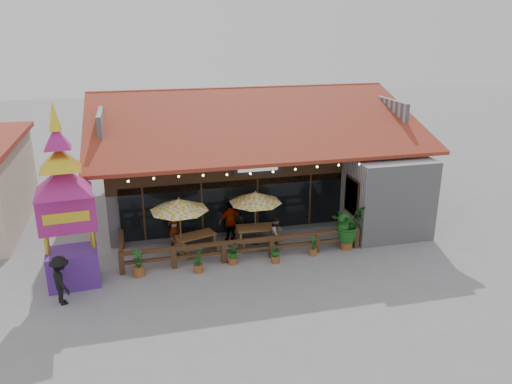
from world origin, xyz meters
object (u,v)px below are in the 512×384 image
object	(u,v)px
umbrella_right	(255,198)
picnic_table_left	(196,240)
picnic_table_right	(258,233)
tropical_plant	(348,224)
thai_sign_tower	(63,185)
umbrella_left	(179,205)
pedestrian	(61,280)

from	to	relation	value
umbrella_right	picnic_table_left	distance (m)	3.09
picnic_table_right	tropical_plant	bearing A→B (deg)	-18.82
thai_sign_tower	umbrella_left	bearing A→B (deg)	19.11
umbrella_left	picnic_table_left	xyz separation A→B (m)	(0.65, 0.21, -1.71)
picnic_table_left	tropical_plant	world-z (taller)	tropical_plant
thai_sign_tower	umbrella_right	bearing A→B (deg)	13.82
picnic_table_left	tropical_plant	size ratio (longest dim) A/B	1.01
picnic_table_right	pedestrian	world-z (taller)	pedestrian
umbrella_right	pedestrian	xyz separation A→B (m)	(-7.65, -3.18, -1.25)
picnic_table_right	tropical_plant	size ratio (longest dim) A/B	0.99
umbrella_left	thai_sign_tower	xyz separation A→B (m)	(-4.11, -1.42, 1.62)
tropical_plant	pedestrian	distance (m)	11.45
umbrella_right	tropical_plant	xyz separation A→B (m)	(3.67, -1.48, -1.02)
umbrella_left	thai_sign_tower	bearing A→B (deg)	-160.89
picnic_table_left	picnic_table_right	size ratio (longest dim) A/B	1.02
thai_sign_tower	pedestrian	world-z (taller)	thai_sign_tower
picnic_table_left	picnic_table_right	xyz separation A→B (m)	(2.68, -0.06, 0.07)
picnic_table_right	picnic_table_left	bearing A→B (deg)	178.72
umbrella_left	pedestrian	world-z (taller)	umbrella_left
umbrella_right	thai_sign_tower	size ratio (longest dim) A/B	0.41
picnic_table_left	umbrella_right	bearing A→B (deg)	3.97
tropical_plant	pedestrian	world-z (taller)	tropical_plant
picnic_table_left	pedestrian	size ratio (longest dim) A/B	1.11
tropical_plant	pedestrian	size ratio (longest dim) A/B	1.11
picnic_table_right	tropical_plant	world-z (taller)	tropical_plant
umbrella_right	picnic_table_right	bearing A→B (deg)	-78.18
tropical_plant	pedestrian	bearing A→B (deg)	-171.46
thai_sign_tower	picnic_table_left	bearing A→B (deg)	18.96
umbrella_left	umbrella_right	xyz separation A→B (m)	(3.28, 0.39, -0.10)
picnic_table_left	thai_sign_tower	xyz separation A→B (m)	(-4.76, -1.64, 3.33)
picnic_table_left	pedestrian	distance (m)	5.86
umbrella_right	pedestrian	bearing A→B (deg)	-157.47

